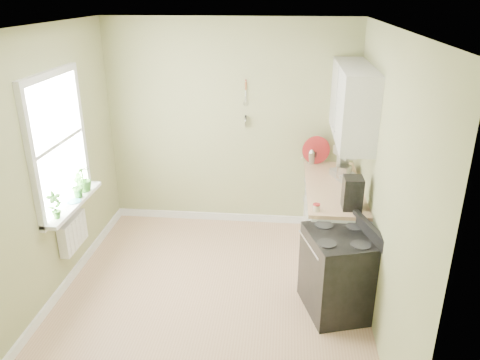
# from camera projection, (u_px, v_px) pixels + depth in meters

# --- Properties ---
(floor) EXTENTS (3.20, 3.60, 0.02)m
(floor) POSITION_uv_depth(u_px,v_px,m) (211.00, 298.00, 4.89)
(floor) COLOR tan
(floor) RESTS_ON ground
(ceiling) EXTENTS (3.20, 3.60, 0.02)m
(ceiling) POSITION_uv_depth(u_px,v_px,m) (203.00, 26.00, 3.86)
(ceiling) COLOR white
(ceiling) RESTS_ON wall_back
(wall_back) EXTENTS (3.20, 0.02, 2.70)m
(wall_back) POSITION_uv_depth(u_px,v_px,m) (230.00, 126.00, 6.05)
(wall_back) COLOR tan
(wall_back) RESTS_ON floor
(wall_left) EXTENTS (0.02, 3.60, 2.70)m
(wall_left) POSITION_uv_depth(u_px,v_px,m) (44.00, 172.00, 4.53)
(wall_left) COLOR tan
(wall_left) RESTS_ON floor
(wall_right) EXTENTS (0.02, 3.60, 2.70)m
(wall_right) POSITION_uv_depth(u_px,v_px,m) (383.00, 185.00, 4.23)
(wall_right) COLOR tan
(wall_right) RESTS_ON floor
(base_cabinets) EXTENTS (0.60, 1.60, 0.87)m
(base_cabinets) POSITION_uv_depth(u_px,v_px,m) (332.00, 222.00, 5.53)
(base_cabinets) COLOR white
(base_cabinets) RESTS_ON floor
(countertop) EXTENTS (0.64, 1.60, 0.04)m
(countertop) POSITION_uv_depth(u_px,v_px,m) (334.00, 187.00, 5.36)
(countertop) COLOR #D4AB81
(countertop) RESTS_ON base_cabinets
(upper_cabinets) EXTENTS (0.35, 1.40, 0.80)m
(upper_cabinets) POSITION_uv_depth(u_px,v_px,m) (353.00, 103.00, 5.07)
(upper_cabinets) COLOR white
(upper_cabinets) RESTS_ON wall_right
(window) EXTENTS (0.06, 1.14, 1.44)m
(window) POSITION_uv_depth(u_px,v_px,m) (57.00, 143.00, 4.72)
(window) COLOR white
(window) RESTS_ON wall_left
(window_sill) EXTENTS (0.18, 1.14, 0.04)m
(window_sill) POSITION_uv_depth(u_px,v_px,m) (73.00, 203.00, 4.97)
(window_sill) COLOR white
(window_sill) RESTS_ON wall_left
(radiator) EXTENTS (0.12, 0.50, 0.35)m
(radiator) POSITION_uv_depth(u_px,v_px,m) (73.00, 233.00, 5.05)
(radiator) COLOR white
(radiator) RESTS_ON wall_left
(wall_utensils) EXTENTS (0.02, 0.14, 0.58)m
(wall_utensils) POSITION_uv_depth(u_px,v_px,m) (246.00, 111.00, 5.92)
(wall_utensils) COLOR #D4AB81
(wall_utensils) RESTS_ON wall_back
(stove) EXTENTS (0.78, 0.82, 0.96)m
(stove) POSITION_uv_depth(u_px,v_px,m) (338.00, 272.00, 4.57)
(stove) COLOR black
(stove) RESTS_ON floor
(stand_mixer) EXTENTS (0.31, 0.37, 0.41)m
(stand_mixer) POSITION_uv_depth(u_px,v_px,m) (344.00, 164.00, 5.52)
(stand_mixer) COLOR #B2B2B7
(stand_mixer) RESTS_ON countertop
(kettle) EXTENTS (0.19, 0.11, 0.19)m
(kettle) POSITION_uv_depth(u_px,v_px,m) (311.00, 156.00, 6.00)
(kettle) COLOR silver
(kettle) RESTS_ON countertop
(coffee_maker) EXTENTS (0.20, 0.22, 0.34)m
(coffee_maker) POSITION_uv_depth(u_px,v_px,m) (352.00, 194.00, 4.74)
(coffee_maker) COLOR black
(coffee_maker) RESTS_ON countertop
(red_tray) EXTENTS (0.37, 0.15, 0.36)m
(red_tray) POSITION_uv_depth(u_px,v_px,m) (316.00, 150.00, 5.96)
(red_tray) COLOR #A32324
(red_tray) RESTS_ON countertop
(jar) EXTENTS (0.07, 0.07, 0.08)m
(jar) POSITION_uv_depth(u_px,v_px,m) (316.00, 207.00, 4.71)
(jar) COLOR #BCAE93
(jar) RESTS_ON countertop
(plant_a) EXTENTS (0.18, 0.18, 0.29)m
(plant_a) POSITION_uv_depth(u_px,v_px,m) (55.00, 205.00, 4.55)
(plant_a) COLOR #337125
(plant_a) RESTS_ON window_sill
(plant_b) EXTENTS (0.17, 0.19, 0.27)m
(plant_b) POSITION_uv_depth(u_px,v_px,m) (77.00, 186.00, 5.03)
(plant_b) COLOR #337125
(plant_b) RESTS_ON window_sill
(plant_c) EXTENTS (0.22, 0.22, 0.29)m
(plant_c) POSITION_uv_depth(u_px,v_px,m) (83.00, 179.00, 5.18)
(plant_c) COLOR #337125
(plant_c) RESTS_ON window_sill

